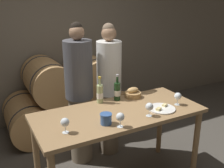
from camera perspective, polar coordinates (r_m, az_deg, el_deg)
stone_wall_back at (r=4.41m, az=-12.31°, el=12.79°), size 10.00×0.12×3.20m
barrel_stack at (r=4.14m, az=-9.09°, el=-2.86°), size 1.95×0.89×1.16m
tasting_table at (r=2.74m, az=1.51°, el=-8.18°), size 1.73×0.76×0.90m
person_left at (r=3.18m, az=-7.12°, el=-2.31°), size 0.33×0.33×1.75m
person_right at (r=3.33m, az=-0.63°, el=-1.29°), size 0.31×0.31×1.72m
wine_bottle_red at (r=2.93m, az=1.14°, el=-1.57°), size 0.07×0.07×0.30m
wine_bottle_white at (r=2.86m, az=-2.66°, el=-2.11°), size 0.07×0.07×0.30m
blue_crock at (r=2.41m, az=-1.31°, el=-7.48°), size 0.11×0.11×0.10m
bread_basket at (r=3.05m, az=4.55°, el=-2.05°), size 0.19×0.19×0.12m
cheese_plate at (r=2.78m, az=10.74°, el=-5.25°), size 0.28×0.28×0.04m
wine_glass_far_left at (r=2.29m, az=-10.20°, el=-8.27°), size 0.08×0.08×0.14m
wine_glass_left at (r=2.35m, az=1.81°, el=-7.22°), size 0.08×0.08×0.14m
wine_glass_center at (r=2.57m, az=8.14°, el=-4.96°), size 0.08×0.08×0.14m
wine_glass_right at (r=2.89m, az=14.14°, el=-2.63°), size 0.08×0.08×0.14m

